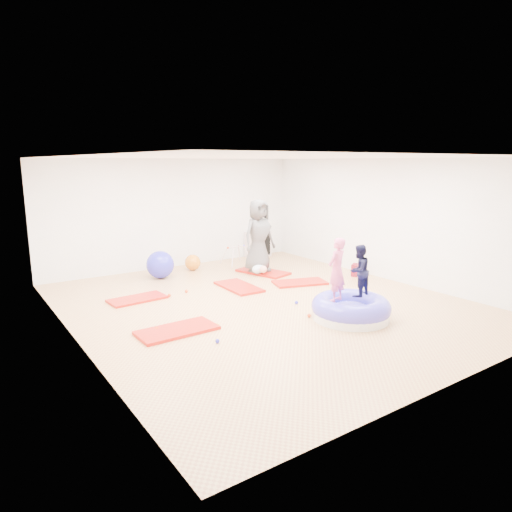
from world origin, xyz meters
TOP-DOWN VIEW (x-y plane):
  - room at (0.00, 0.00)m, footprint 7.01×8.01m
  - gym_mat_front_left at (-2.06, -0.42)m, footprint 1.30×0.67m
  - gym_mat_mid_left at (-1.97, 1.64)m, footprint 1.15×0.64m
  - gym_mat_center_back at (0.19, 1.25)m, footprint 0.65×1.25m
  - gym_mat_right at (1.53, 0.76)m, footprint 1.31×0.93m
  - gym_mat_rear_right at (1.43, 2.06)m, footprint 0.97×1.42m
  - inflatable_cushion at (0.75, -1.56)m, footprint 1.39×1.39m
  - child_pink at (0.46, -1.47)m, footprint 0.46×0.37m
  - child_navy at (1.00, -1.48)m, footprint 0.51×0.43m
  - adult_caregiver at (1.32, 2.10)m, footprint 0.92×0.64m
  - infant at (1.20, 1.87)m, footprint 0.38×0.39m
  - ball_pit_balls at (-0.66, -0.15)m, footprint 3.45×2.83m
  - exercise_ball_blue at (-0.88, 3.03)m, footprint 0.65×0.65m
  - exercise_ball_orange at (0.13, 3.34)m, footprint 0.40×0.40m
  - infant_play_gym at (1.34, 3.19)m, footprint 0.67×0.64m
  - cube_shelf at (2.47, 3.79)m, footprint 0.73×0.36m
  - balance_disc at (1.48, -1.10)m, footprint 0.40×0.40m
  - backpack at (3.10, 0.55)m, footprint 0.30×0.26m
  - yellow_toy at (-1.43, -0.55)m, footprint 0.18×0.18m

SIDE VIEW (x-z plane):
  - yellow_toy at x=-1.43m, z-range 0.00..0.03m
  - gym_mat_mid_left at x=-1.97m, z-range 0.00..0.05m
  - gym_mat_right at x=1.53m, z-range 0.00..0.05m
  - gym_mat_center_back at x=0.19m, z-range 0.00..0.05m
  - gym_mat_front_left at x=-2.06m, z-range 0.00..0.05m
  - gym_mat_rear_right at x=1.43m, z-range 0.00..0.05m
  - ball_pit_balls at x=-0.66m, z-range 0.00..0.07m
  - balance_disc at x=1.48m, z-range 0.00..0.09m
  - backpack at x=3.10m, z-range 0.00..0.29m
  - infant at x=1.20m, z-range 0.06..0.28m
  - inflatable_cushion at x=0.75m, z-range -0.05..0.39m
  - exercise_ball_orange at x=0.13m, z-range 0.00..0.40m
  - exercise_ball_blue at x=-0.88m, z-range 0.00..0.65m
  - infant_play_gym at x=1.34m, z-range 0.09..0.60m
  - cube_shelf at x=2.47m, z-range 0.00..0.73m
  - child_navy at x=1.00m, z-range 0.40..1.34m
  - adult_caregiver at x=1.32m, z-range 0.05..1.83m
  - child_pink at x=0.46m, z-range 0.40..1.51m
  - room at x=0.00m, z-range 0.00..2.80m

